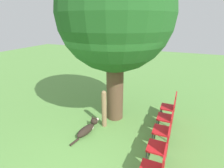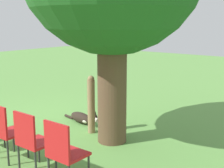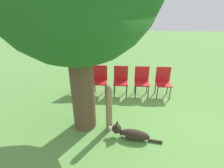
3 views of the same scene
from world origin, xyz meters
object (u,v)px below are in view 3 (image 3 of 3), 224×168
(red_chair_2, at_px, (121,79))
(fence_post, at_px, (109,108))
(red_chair_3, at_px, (100,78))
(dog, at_px, (130,133))
(red_chair_4, at_px, (80,78))
(red_chair_0, at_px, (163,80))
(red_chair_1, at_px, (142,80))

(red_chair_2, bearing_deg, fence_post, -7.26)
(fence_post, relative_size, red_chair_3, 1.24)
(dog, xyz_separation_m, fence_post, (0.29, 0.47, 0.44))
(fence_post, xyz_separation_m, red_chair_4, (1.75, 1.08, -0.05))
(dog, xyz_separation_m, red_chair_2, (2.03, 0.25, 0.39))
(red_chair_4, bearing_deg, red_chair_0, 89.75)
(red_chair_0, xyz_separation_m, red_chair_3, (0.01, 1.96, 0.00))
(dog, height_order, red_chair_0, red_chair_0)
(dog, distance_m, red_chair_3, 2.26)
(red_chair_3, bearing_deg, fence_post, 13.82)
(red_chair_1, distance_m, red_chair_2, 0.65)
(red_chair_1, bearing_deg, red_chair_2, -90.25)
(dog, height_order, red_chair_2, red_chair_2)
(dog, bearing_deg, red_chair_0, -107.89)
(fence_post, distance_m, red_chair_1, 1.95)
(red_chair_4, bearing_deg, red_chair_3, 89.75)
(red_chair_2, distance_m, red_chair_4, 1.31)
(red_chair_1, distance_m, red_chair_3, 1.31)
(red_chair_2, bearing_deg, red_chair_3, -90.25)
(red_chair_2, distance_m, red_chair_3, 0.65)
(red_chair_4, bearing_deg, red_chair_2, 89.75)
(fence_post, height_order, red_chair_0, fence_post)
(fence_post, distance_m, red_chair_2, 1.76)
(dog, xyz_separation_m, red_chair_0, (2.03, -1.06, 0.39))
(red_chair_1, distance_m, red_chair_4, 1.96)
(red_chair_1, height_order, red_chair_4, same)
(dog, relative_size, fence_post, 1.02)
(dog, xyz_separation_m, red_chair_1, (2.03, -0.40, 0.39))
(dog, height_order, red_chair_1, red_chair_1)
(red_chair_1, height_order, red_chair_2, same)
(red_chair_0, relative_size, red_chair_2, 1.00)
(fence_post, bearing_deg, dog, -121.12)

